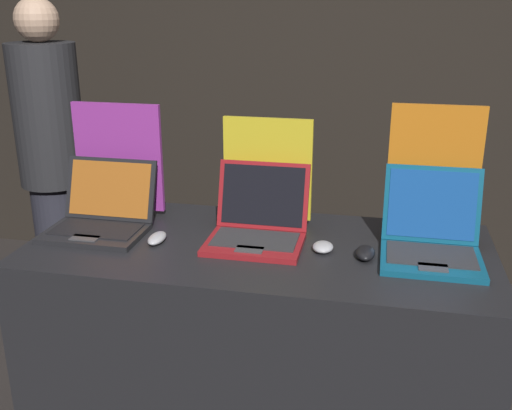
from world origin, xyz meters
The scene contains 12 objects.
wall_back centered at (0.00, 2.17, 1.40)m, with size 8.00×0.05×2.80m.
display_counter centered at (0.00, 0.37, 0.45)m, with size 1.66×0.74×0.90m.
laptop_front centered at (-0.62, 0.38, 0.96)m, with size 0.36×0.33×0.25m.
mouse_front centered at (-0.37, 0.31, 0.92)m, with size 0.06×0.12×0.03m.
promo_stand_front centered at (-0.62, 0.58, 1.12)m, with size 0.36×0.07×0.45m.
laptop_middle centered at (-0.01, 0.41, 0.96)m, with size 0.34×0.33×0.26m.
mouse_middle centered at (0.23, 0.36, 0.92)m, with size 0.07×0.09×0.03m.
promo_stand_middle centered at (-0.01, 0.59, 1.10)m, with size 0.34×0.07×0.42m.
laptop_back centered at (0.60, 0.40, 0.97)m, with size 0.33×0.35×0.28m.
mouse_back centered at (0.38, 0.33, 0.92)m, with size 0.07×0.11×0.04m.
promo_stand_back centered at (0.60, 0.58, 1.13)m, with size 0.32×0.07×0.49m.
person_bystander centered at (-1.22, 1.09, 0.91)m, with size 0.33×0.33×1.74m.
Camera 1 is at (0.40, -1.57, 1.75)m, focal length 42.00 mm.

